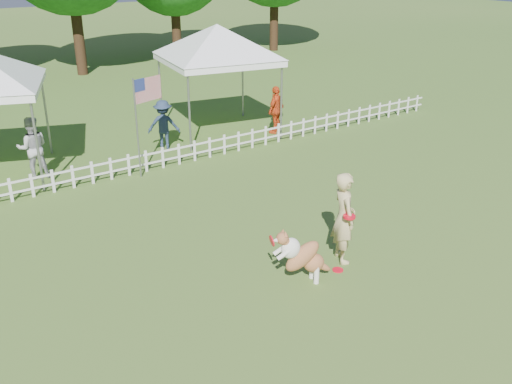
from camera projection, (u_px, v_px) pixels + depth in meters
ground at (327, 281)px, 10.34m from camera, size 120.00×120.00×0.00m
picket_fence at (155, 159)px, 15.48m from camera, size 22.00×0.08×0.60m
handler at (344, 217)px, 10.71m from camera, size 0.64×0.77×1.80m
dog at (303, 256)px, 10.07m from camera, size 1.11×0.63×1.09m
frisbee_on_turf at (338, 270)px, 10.67m from camera, size 0.21×0.21×0.02m
canopy_tent_right at (218, 81)px, 18.23m from camera, size 3.81×3.81×3.38m
flag_pole at (137, 129)px, 14.60m from camera, size 0.98×0.43×2.62m
spectator_a at (33, 148)px, 14.77m from camera, size 0.92×0.79×1.64m
spectator_b at (164, 125)px, 17.02m from camera, size 1.10×0.96×1.48m
spectator_c at (276, 110)px, 18.49m from camera, size 0.98×0.72×1.55m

